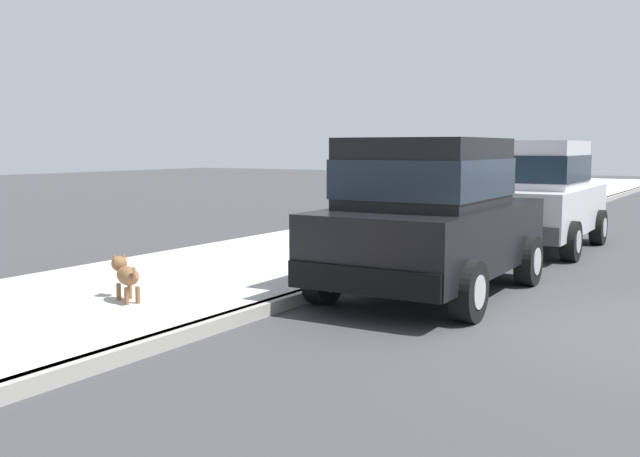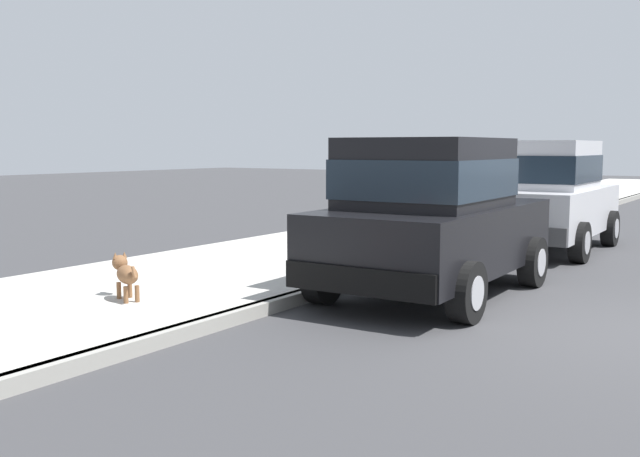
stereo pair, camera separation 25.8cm
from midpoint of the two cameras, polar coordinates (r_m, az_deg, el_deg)
name	(u,v)px [view 1 (the left image)]	position (r m, az deg, el deg)	size (l,w,h in m)	color
ground_plane	(611,324)	(7.87, 21.06, -7.06)	(80.00, 80.00, 0.00)	#38383A
curb	(337,285)	(8.98, 0.56, -4.51)	(0.16, 64.00, 0.14)	gray
sidewalk	(224,272)	(10.02, -8.28, -3.43)	(3.60, 64.00, 0.14)	#B7B5AD
car_black_hatchback	(430,215)	(8.68, 7.83, 1.09)	(2.01, 3.83, 1.88)	black
car_silver_hatchback	(534,194)	(12.99, 15.99, 2.66)	(2.01, 3.83, 1.88)	#BCBCC1
dog_brown	(126,274)	(8.04, -15.97, -3.47)	(0.70, 0.41, 0.49)	brown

